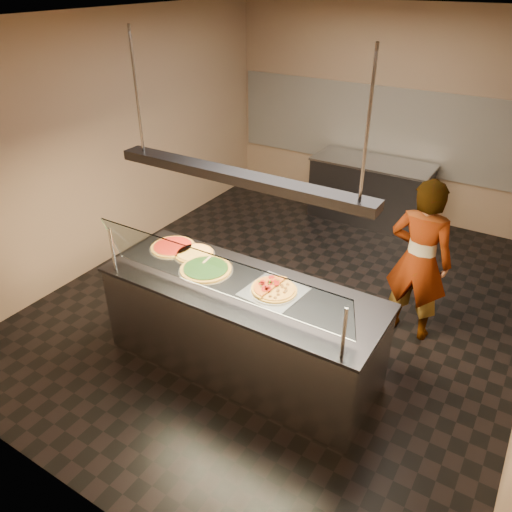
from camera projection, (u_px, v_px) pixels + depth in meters
The scene contains 20 objects.
ground at pixel (289, 301), 5.84m from camera, with size 5.00×6.00×0.02m, color black.
ceiling at pixel (301, 16), 4.32m from camera, with size 5.00×6.00×0.02m, color silver.
wall_back at pixel (391, 115), 7.29m from camera, with size 5.00×0.02×3.00m, color #998163.
wall_front at pixel (48, 344), 2.87m from camera, with size 5.00×0.02×3.00m, color #998163.
wall_left at pixel (116, 141), 6.22m from camera, with size 0.02×6.00×3.00m, color #998163.
tile_band at pixel (388, 129), 7.37m from camera, with size 4.90×0.02×1.20m, color silver.
serving_counter at pixel (242, 327), 4.66m from camera, with size 2.61×0.94×0.93m.
sneeze_guard at pixel (217, 275), 4.03m from camera, with size 2.37×0.18×0.54m.
perforated_tray at pixel (274, 291), 4.34m from camera, with size 0.52×0.52×0.01m.
half_pizza_pepperoni at pixel (265, 285), 4.37m from camera, with size 0.24×0.41×0.05m.
half_pizza_sausage at pixel (284, 292), 4.29m from camera, with size 0.24×0.41×0.04m.
pizza_spinach at pixel (206, 269), 4.64m from camera, with size 0.51×0.51×0.03m.
pizza_cheese at pixel (194, 253), 4.90m from camera, with size 0.41×0.41×0.03m.
pizza_tomato at pixel (173, 247), 5.01m from camera, with size 0.46×0.46×0.03m.
pizza_spatula at pixel (208, 263), 4.71m from camera, with size 0.19×0.23×0.02m.
prep_table at pixel (370, 191), 7.48m from camera, with size 1.74×0.74×0.93m.
worker at pixel (419, 261), 4.93m from camera, with size 0.63×0.41×1.73m, color #3B3440.
heat_lamp_housing at pixel (239, 177), 3.91m from camera, with size 2.30×0.18×0.08m, color #2E2E33.
lamp_rod_left at pixel (136, 91), 4.10m from camera, with size 0.02×0.02×1.01m, color #B7B7BC.
lamp_rod_right at pixel (368, 127), 3.18m from camera, with size 0.02×0.02×1.01m, color #B7B7BC.
Camera 1 is at (2.19, -4.27, 3.38)m, focal length 35.00 mm.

